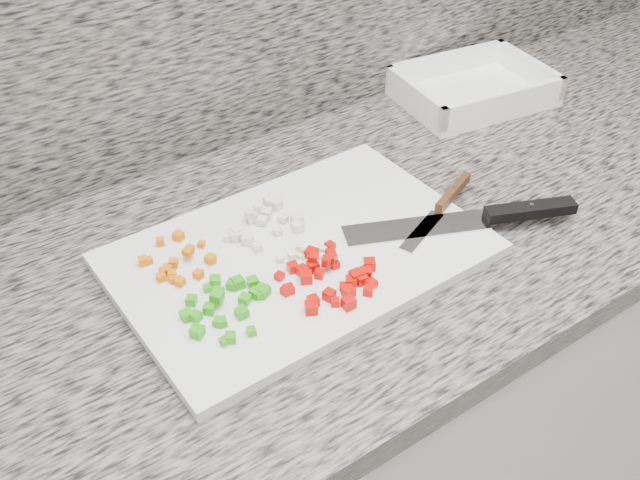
{
  "coord_description": "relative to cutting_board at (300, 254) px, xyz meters",
  "views": [
    {
      "loc": [
        -0.48,
        0.79,
        1.53
      ],
      "look_at": [
        -0.05,
        1.4,
        0.94
      ],
      "focal_mm": 40.0,
      "sensor_mm": 36.0,
      "label": 1
    }
  ],
  "objects": [
    {
      "name": "tray",
      "position": [
        0.52,
        0.2,
        0.01
      ],
      "size": [
        0.29,
        0.23,
        0.06
      ],
      "rotation": [
        0.0,
        0.0,
        -0.15
      ],
      "color": "white",
      "rests_on": "countertop"
    },
    {
      "name": "carrot_pile",
      "position": [
        -0.15,
        0.06,
        0.01
      ],
      "size": [
        0.09,
        0.1,
        0.02
      ],
      "color": "#D16104",
      "rests_on": "cutting_board"
    },
    {
      "name": "green_pepper_pile",
      "position": [
        -0.13,
        -0.04,
        0.02
      ],
      "size": [
        0.12,
        0.12,
        0.02
      ],
      "color": "#25970D",
      "rests_on": "cutting_board"
    },
    {
      "name": "countertop",
      "position": [
        0.07,
        0.02,
        -0.03
      ],
      "size": [
        3.96,
        0.64,
        0.04
      ],
      "primitive_type": "cube",
      "color": "#69655D",
      "rests_on": "cabinet"
    },
    {
      "name": "red_pepper_pile",
      "position": [
        -0.0,
        -0.08,
        0.02
      ],
      "size": [
        0.13,
        0.12,
        0.02
      ],
      "color": "#B80802",
      "rests_on": "cutting_board"
    },
    {
      "name": "cutting_board",
      "position": [
        0.0,
        0.0,
        0.0
      ],
      "size": [
        0.49,
        0.33,
        0.02
      ],
      "primitive_type": "cube",
      "rotation": [
        0.0,
        0.0,
        0.02
      ],
      "color": "silver",
      "rests_on": "countertop"
    },
    {
      "name": "garlic_pile",
      "position": [
        -0.0,
        -0.02,
        0.01
      ],
      "size": [
        0.07,
        0.05,
        0.01
      ],
      "color": "beige",
      "rests_on": "cutting_board"
    },
    {
      "name": "cabinet",
      "position": [
        0.07,
        0.02,
        -0.48
      ],
      "size": [
        3.92,
        0.62,
        0.86
      ],
      "primitive_type": "cube",
      "color": "silver",
      "rests_on": "ground"
    },
    {
      "name": "paring_knife",
      "position": [
        0.23,
        -0.04,
        0.01
      ],
      "size": [
        0.2,
        0.09,
        0.02
      ],
      "rotation": [
        0.0,
        0.0,
        0.39
      ],
      "color": "silver",
      "rests_on": "cutting_board"
    },
    {
      "name": "chef_knife",
      "position": [
        0.26,
        -0.1,
        0.01
      ],
      "size": [
        0.33,
        0.17,
        0.02
      ],
      "rotation": [
        0.0,
        0.0,
        -0.41
      ],
      "color": "silver",
      "rests_on": "cutting_board"
    },
    {
      "name": "onion_pile",
      "position": [
        -0.01,
        0.07,
        0.02
      ],
      "size": [
        0.11,
        0.09,
        0.02
      ],
      "color": "beige",
      "rests_on": "cutting_board"
    }
  ]
}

